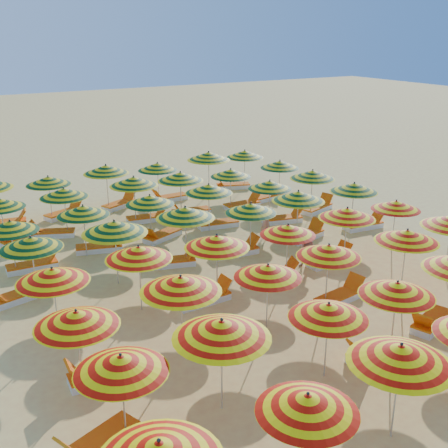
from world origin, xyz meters
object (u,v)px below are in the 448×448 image
Objects in this scene: umbrella_43 at (48,181)px; lounger_25 at (190,211)px; umbrella_13 at (181,284)px; umbrella_18 at (53,275)px; umbrella_15 at (329,251)px; lounger_13 at (237,251)px; umbrella_6 at (121,364)px; umbrella_27 at (251,208)px; umbrella_22 at (347,213)px; lounger_9 at (273,276)px; umbrella_2 at (400,354)px; lounger_19 at (217,224)px; umbrella_12 at (77,319)px; umbrella_31 at (83,211)px; umbrella_35 at (313,175)px; umbrella_21 at (288,230)px; lounger_17 at (100,247)px; umbrella_45 at (157,167)px; umbrella_46 at (209,156)px; umbrella_44 at (106,169)px; lounger_27 at (268,197)px; umbrella_19 at (139,253)px; umbrella_34 at (270,185)px; lounger_26 at (243,205)px; umbrella_38 at (134,181)px; lounger_24 at (148,218)px; umbrella_7 at (222,329)px; umbrella_36 at (0,203)px; lounger_15 at (364,225)px; lounger_18 at (162,235)px; lounger_7 at (340,296)px; lounger_22 at (18,239)px; beachgoer_b at (308,251)px; lounger_14 at (306,235)px; umbrella_1 at (307,403)px; lounger_10 at (330,260)px; lounger_30 at (120,204)px; umbrella_9 at (397,289)px; umbrella_8 at (328,311)px; lounger_6 at (103,375)px; umbrella_28 at (298,196)px; lounger_29 at (64,213)px; lounger_31 at (169,198)px; umbrella_30 at (10,226)px; lounger_8 at (205,298)px; lounger_3 at (378,355)px; lounger_20 at (283,219)px; umbrella_25 at (114,227)px; umbrella_37 at (64,193)px; umbrella_32 at (150,200)px; lounger_2 at (98,443)px; umbrella_23 at (396,205)px; lounger_28 at (7,223)px.

umbrella_43 is 6.28m from lounger_25.
umbrella_18 is at bearing 137.10° from umbrella_13.
umbrella_15 is 1.24× the size of lounger_13.
umbrella_27 is at bearing 43.32° from umbrella_6.
umbrella_22 reaches higher than lounger_9.
umbrella_27 is (2.84, 9.86, -0.19)m from umbrella_2.
umbrella_12 is at bearing 54.25° from lounger_19.
umbrella_35 reaches higher than umbrella_31.
lounger_17 is (-4.66, 5.46, -1.57)m from umbrella_21.
umbrella_46 is at bearing -3.06° from umbrella_45.
umbrella_44 reaches higher than lounger_27.
umbrella_43 is at bearing 91.52° from umbrella_19.
lounger_26 is (0.18, 2.43, -1.56)m from umbrella_34.
umbrella_38 reaches higher than lounger_24.
umbrella_36 is (-2.37, 12.73, -0.28)m from umbrella_7.
lounger_15 is 0.98× the size of lounger_18.
lounger_22 is at bearing 118.05° from lounger_7.
beachgoer_b is at bearing -64.54° from umbrella_27.
umbrella_12 is 1.42× the size of lounger_14.
umbrella_1 is 7.78m from lounger_7.
lounger_10 and lounger_30 have the same top height.
umbrella_22 is at bearing 12.91° from lounger_9.
umbrella_45 is 3.29m from lounger_24.
umbrella_9 is 1.03× the size of umbrella_27.
lounger_15 is at bearing -39.54° from umbrella_34.
umbrella_8 is at bearing 179.91° from umbrella_9.
umbrella_19 is 1.37× the size of lounger_6.
umbrella_18 is 1.17× the size of lounger_10.
umbrella_28 is 10.62m from lounger_29.
umbrella_2 is 1.25× the size of umbrella_45.
umbrella_1 is 18.45m from lounger_31.
lounger_30 is at bearing 77.03° from umbrella_13.
umbrella_18 is at bearing -87.60° from umbrella_30.
umbrella_46 reaches higher than lounger_8.
umbrella_13 is 5.31m from lounger_3.
lounger_20 is at bearing -57.86° from umbrella_45.
umbrella_31 is at bearing -62.76° from lounger_3.
umbrella_25 is 0.91× the size of umbrella_46.
lounger_27 is at bearing 57.03° from lounger_14.
lounger_9 is at bearing 92.71° from lounger_25.
umbrella_27 reaches higher than umbrella_45.
umbrella_2 is 1.07× the size of umbrella_6.
lounger_14 is 1.03× the size of lounger_15.
umbrella_12 is at bearing -103.42° from umbrella_37.
umbrella_32 is at bearing 72.63° from umbrella_13.
lounger_30 is (-4.62, 0.26, -1.84)m from umbrella_46.
umbrella_13 is 1.51× the size of lounger_2.
umbrella_7 reaches higher than umbrella_12.
umbrella_8 is 2.21m from umbrella_9.
umbrella_23 is 1.24× the size of lounger_28.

